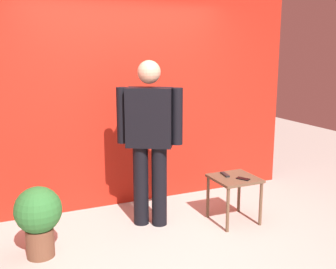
% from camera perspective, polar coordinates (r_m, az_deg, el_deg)
% --- Properties ---
extents(ground_plane, '(12.00, 12.00, 0.00)m').
position_cam_1_polar(ground_plane, '(4.20, 0.91, -15.54)').
color(ground_plane, '#B7B2A8').
extents(back_wall_red, '(4.51, 0.12, 2.98)m').
position_cam_1_polar(back_wall_red, '(5.07, -5.84, 6.79)').
color(back_wall_red, red).
rests_on(back_wall_red, ground_plane).
extents(standing_person, '(0.67, 0.47, 1.82)m').
position_cam_1_polar(standing_person, '(4.41, -2.58, -0.12)').
color(standing_person, black).
rests_on(standing_person, ground_plane).
extents(side_table, '(0.49, 0.49, 0.53)m').
position_cam_1_polar(side_table, '(4.69, 9.23, -6.87)').
color(side_table, brown).
rests_on(side_table, ground_plane).
extents(cell_phone, '(0.13, 0.16, 0.01)m').
position_cam_1_polar(cell_phone, '(4.60, 10.43, -6.10)').
color(cell_phone, black).
rests_on(cell_phone, side_table).
extents(tv_remote, '(0.07, 0.17, 0.02)m').
position_cam_1_polar(tv_remote, '(4.70, 7.94, -5.54)').
color(tv_remote, black).
rests_on(tv_remote, side_table).
extents(potted_plant, '(0.44, 0.44, 0.69)m').
position_cam_1_polar(potted_plant, '(4.06, -17.63, -10.78)').
color(potted_plant, brown).
rests_on(potted_plant, ground_plane).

